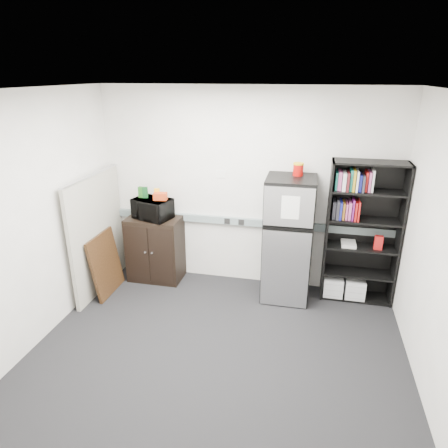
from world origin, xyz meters
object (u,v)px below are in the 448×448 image
object	(u,v)px
bookshelf	(361,230)
cubicle_partition	(98,233)
microwave	(152,209)
refrigerator	(288,239)
cabinet	(156,248)

from	to	relation	value
bookshelf	cubicle_partition	distance (m)	3.45
bookshelf	microwave	bearing A→B (deg)	-178.31
bookshelf	microwave	distance (m)	2.77
cubicle_partition	refrigerator	size ratio (longest dim) A/B	0.99
bookshelf	cubicle_partition	world-z (taller)	bookshelf
cabinet	microwave	distance (m)	0.61
cubicle_partition	microwave	world-z (taller)	cubicle_partition
cubicle_partition	microwave	bearing A→B (deg)	32.38
cabinet	refrigerator	world-z (taller)	refrigerator
microwave	bookshelf	bearing A→B (deg)	18.45
refrigerator	microwave	bearing A→B (deg)	177.47
bookshelf	cubicle_partition	xyz separation A→B (m)	(-3.41, -0.49, -0.16)
bookshelf	microwave	world-z (taller)	bookshelf
cubicle_partition	cabinet	bearing A→B (deg)	33.39
cabinet	microwave	xyz separation A→B (m)	(0.00, -0.02, 0.61)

